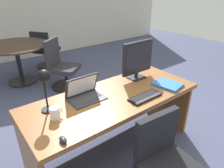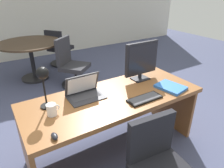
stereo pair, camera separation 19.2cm
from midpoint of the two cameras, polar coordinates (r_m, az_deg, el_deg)
The scene contains 13 objects.
ground at distance 3.64m, azimuth -15.92°, elevation -3.98°, with size 12.00×12.00×0.00m, color #474C6B.
back_wall at distance 5.68m, azimuth -28.76°, elevation 19.52°, with size 10.00×0.10×2.80m, color silver.
desk at distance 2.24m, azimuth -2.57°, elevation -6.94°, with size 1.87×0.76×0.72m.
monitor at distance 2.42m, azimuth 4.96°, elevation 7.06°, with size 0.44×0.16×0.46m.
laptop at distance 2.08m, azimuth -10.53°, elevation -2.02°, with size 0.36×0.25×0.24m.
keyboard at distance 2.08m, azimuth 6.70°, elevation -3.70°, with size 0.36×0.14×0.02m.
mouse at distance 1.60m, azimuth -17.11°, elevation -14.89°, with size 0.05×0.09×0.04m.
desk_lamp at distance 1.84m, azimuth -21.28°, elevation 0.57°, with size 0.12×0.14×0.41m.
book at distance 2.37m, azimuth 13.11°, elevation -0.17°, with size 0.29×0.34×0.03m.
coffee_mug at distance 1.84m, azimuth -18.64°, elevation -7.78°, with size 0.12×0.09×0.11m.
meeting_table at distance 4.30m, azimuth -26.29°, elevation 7.45°, with size 1.19×1.19×0.77m.
meeting_chair_near at distance 5.02m, azimuth -19.13°, elevation 8.25°, with size 0.65×0.64×0.85m.
meeting_chair_far at distance 3.90m, azimuth -15.25°, elevation 4.00°, with size 0.65×0.65×0.91m.
Camera 1 is at (-1.15, -1.44, 1.76)m, focal length 32.59 mm.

